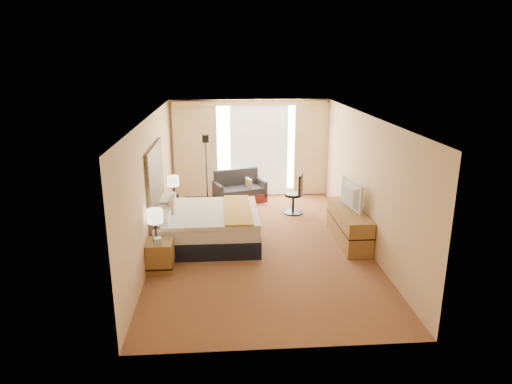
{
  "coord_description": "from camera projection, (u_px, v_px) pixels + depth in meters",
  "views": [
    {
      "loc": [
        -0.71,
        -8.61,
        3.68
      ],
      "look_at": [
        -0.06,
        0.4,
        0.99
      ],
      "focal_mm": 32.0,
      "sensor_mm": 36.0,
      "label": 1
    }
  ],
  "objects": [
    {
      "name": "lamp_right",
      "position": [
        173.0,
        182.0,
        10.26
      ],
      "size": [
        0.26,
        0.26,
        0.55
      ],
      "color": "black",
      "rests_on": "nightstand_right"
    },
    {
      "name": "wall_left",
      "position": [
        152.0,
        185.0,
        8.81
      ],
      "size": [
        0.02,
        7.0,
        2.6
      ],
      "primitive_type": "cube",
      "color": "#DAB085",
      "rests_on": "ground"
    },
    {
      "name": "wall_front",
      "position": [
        284.0,
        258.0,
        5.61
      ],
      "size": [
        4.2,
        0.02,
        2.6
      ],
      "primitive_type": "cube",
      "color": "#DAB085",
      "rests_on": "ground"
    },
    {
      "name": "media_dresser",
      "position": [
        349.0,
        225.0,
        9.36
      ],
      "size": [
        0.5,
        1.8,
        0.7
      ],
      "primitive_type": "cube",
      "color": "olive",
      "rests_on": "floor"
    },
    {
      "name": "loveseat",
      "position": [
        239.0,
        191.0,
        12.02
      ],
      "size": [
        1.45,
        1.07,
        0.81
      ],
      "rotation": [
        0.0,
        0.0,
        0.32
      ],
      "color": "maroon",
      "rests_on": "floor"
    },
    {
      "name": "television",
      "position": [
        347.0,
        195.0,
        9.26
      ],
      "size": [
        0.26,
        0.98,
        0.56
      ],
      "primitive_type": "imported",
      "rotation": [
        0.0,
        0.0,
        1.71
      ],
      "color": "black",
      "rests_on": "media_dresser"
    },
    {
      "name": "wall_back",
      "position": [
        250.0,
        148.0,
        12.3
      ],
      "size": [
        4.2,
        0.02,
        2.6
      ],
      "primitive_type": "cube",
      "color": "#DAB085",
      "rests_on": "ground"
    },
    {
      "name": "lamp_left",
      "position": [
        155.0,
        217.0,
        7.93
      ],
      "size": [
        0.28,
        0.28,
        0.59
      ],
      "color": "black",
      "rests_on": "nightstand_left"
    },
    {
      "name": "curtains",
      "position": [
        250.0,
        145.0,
        12.16
      ],
      "size": [
        4.12,
        0.19,
        2.56
      ],
      "color": "beige",
      "rests_on": "floor"
    },
    {
      "name": "window",
      "position": [
        259.0,
        148.0,
        12.28
      ],
      "size": [
        2.3,
        0.02,
        2.3
      ],
      "primitive_type": "cube",
      "color": "white",
      "rests_on": "wall_back"
    },
    {
      "name": "tissue_box",
      "position": [
        158.0,
        241.0,
        7.93
      ],
      "size": [
        0.15,
        0.15,
        0.11
      ],
      "primitive_type": "cube",
      "rotation": [
        0.0,
        0.0,
        0.26
      ],
      "color": "#98CFEB",
      "rests_on": "nightstand_left"
    },
    {
      "name": "nightstand_right",
      "position": [
        174.0,
        210.0,
        10.5
      ],
      "size": [
        0.45,
        0.52,
        0.55
      ],
      "primitive_type": "cube",
      "color": "olive",
      "rests_on": "floor"
    },
    {
      "name": "bed",
      "position": [
        208.0,
        226.0,
        9.29
      ],
      "size": [
        2.03,
        1.86,
        0.99
      ],
      "color": "black",
      "rests_on": "floor"
    },
    {
      "name": "telephone",
      "position": [
        174.0,
        196.0,
        10.51
      ],
      "size": [
        0.22,
        0.19,
        0.07
      ],
      "primitive_type": "cube",
      "rotation": [
        0.0,
        0.0,
        0.3
      ],
      "color": "black",
      "rests_on": "nightstand_right"
    },
    {
      "name": "desk_chair",
      "position": [
        295.0,
        196.0,
        11.02
      ],
      "size": [
        0.49,
        0.48,
        0.99
      ],
      "rotation": [
        0.0,
        0.0,
        -0.33
      ],
      "color": "black",
      "rests_on": "floor"
    },
    {
      "name": "headboard",
      "position": [
        156.0,
        183.0,
        9.01
      ],
      "size": [
        0.06,
        1.85,
        1.5
      ],
      "primitive_type": "cube",
      "color": "black",
      "rests_on": "wall_left"
    },
    {
      "name": "wall_right",
      "position": [
        365.0,
        181.0,
        9.1
      ],
      "size": [
        0.02,
        7.0,
        2.6
      ],
      "primitive_type": "cube",
      "color": "#DAB085",
      "rests_on": "ground"
    },
    {
      "name": "floor_lamp",
      "position": [
        206.0,
        156.0,
        11.56
      ],
      "size": [
        0.23,
        0.23,
        1.79
      ],
      "color": "black",
      "rests_on": "floor"
    },
    {
      "name": "nightstand_left",
      "position": [
        160.0,
        256.0,
        8.11
      ],
      "size": [
        0.45,
        0.52,
        0.55
      ],
      "primitive_type": "cube",
      "color": "olive",
      "rests_on": "floor"
    },
    {
      "name": "ceiling",
      "position": [
        260.0,
        116.0,
        8.58
      ],
      "size": [
        4.2,
        7.0,
        0.02
      ],
      "primitive_type": "cube",
      "color": "silver",
      "rests_on": "wall_back"
    },
    {
      "name": "floor",
      "position": [
        260.0,
        244.0,
        9.33
      ],
      "size": [
        4.2,
        7.0,
        0.02
      ],
      "primitive_type": "cube",
      "color": "#5F2A1B",
      "rests_on": "ground"
    }
  ]
}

